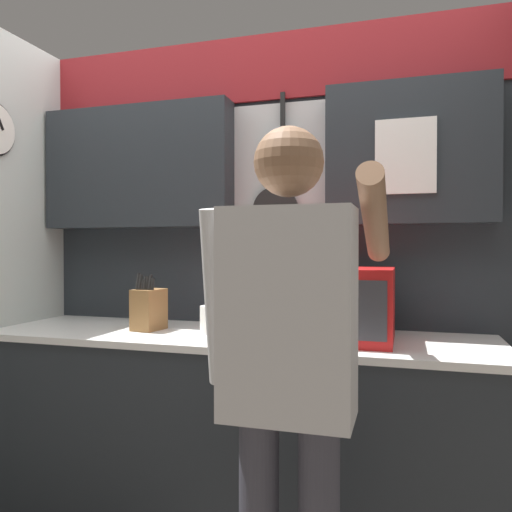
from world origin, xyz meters
TOP-DOWN VIEW (x-y plane):
  - base_cabinet_counter at (0.00, -0.00)m, footprint 2.27×0.64m
  - back_wall_unit at (-0.01, 0.29)m, footprint 2.84×0.22m
  - microwave at (0.45, -0.02)m, footprint 0.50×0.40m
  - knife_block at (-0.42, -0.02)m, footprint 0.13×0.16m
  - utensil_crock at (-0.09, -0.02)m, footprint 0.12×0.12m
  - person at (0.41, -0.68)m, footprint 0.54×0.62m

SIDE VIEW (x-z plane):
  - base_cabinet_counter at x=0.00m, z-range 0.00..0.93m
  - person at x=0.41m, z-range 0.16..1.82m
  - utensil_crock at x=-0.09m, z-range 0.85..1.16m
  - knife_block at x=-0.42m, z-range 0.89..1.16m
  - microwave at x=0.45m, z-range 0.93..1.23m
  - back_wall_unit at x=-0.01m, z-range 0.25..2.63m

